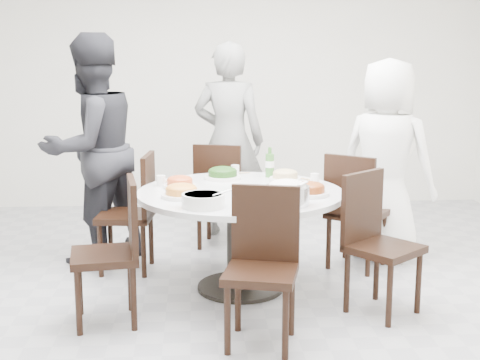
{
  "coord_description": "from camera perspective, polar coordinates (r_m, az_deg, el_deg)",
  "views": [
    {
      "loc": [
        -0.3,
        -4.48,
        1.78
      ],
      "look_at": [
        0.04,
        0.29,
        0.82
      ],
      "focal_mm": 50.0,
      "sensor_mm": 36.0,
      "label": 1
    }
  ],
  "objects": [
    {
      "name": "chair_n",
      "position": [
        6.0,
        -1.53,
        -1.23
      ],
      "size": [
        0.52,
        0.52,
        0.95
      ],
      "primitive_type": "cube",
      "rotation": [
        0.0,
        0.0,
        2.87
      ],
      "color": "black",
      "rests_on": "floor"
    },
    {
      "name": "diner_left",
      "position": [
        5.64,
        -12.58,
        2.56
      ],
      "size": [
        1.16,
        1.15,
        1.89
      ],
      "primitive_type": "imported",
      "rotation": [
        0.0,
        0.0,
        3.92
      ],
      "color": "black",
      "rests_on": "floor"
    },
    {
      "name": "chair_sw",
      "position": [
        4.41,
        -11.52,
        -6.09
      ],
      "size": [
        0.48,
        0.48,
        0.95
      ],
      "primitive_type": "cube",
      "rotation": [
        0.0,
        0.0,
        4.86
      ],
      "color": "black",
      "rests_on": "floor"
    },
    {
      "name": "dish_orange",
      "position": [
        4.96,
        -5.16,
        -0.31
      ],
      "size": [
        0.24,
        0.24,
        0.07
      ],
      "primitive_type": "cylinder",
      "color": "white",
      "rests_on": "dining_table"
    },
    {
      "name": "dining_table",
      "position": [
        4.94,
        0.04,
        -5.18
      ],
      "size": [
        1.5,
        1.5,
        0.75
      ],
      "primitive_type": "cylinder",
      "color": "silver",
      "rests_on": "floor"
    },
    {
      "name": "floor",
      "position": [
        4.83,
        -0.22,
        -10.26
      ],
      "size": [
        6.0,
        6.0,
        0.01
      ],
      "primitive_type": "cube",
      "color": "#A6A6AA",
      "rests_on": "ground"
    },
    {
      "name": "dish_tofu",
      "position": [
        4.65,
        -5.03,
        -1.04
      ],
      "size": [
        0.28,
        0.28,
        0.07
      ],
      "primitive_type": "cylinder",
      "color": "white",
      "rests_on": "dining_table"
    },
    {
      "name": "soup_bowl",
      "position": [
        4.36,
        -3.15,
        -1.74
      ],
      "size": [
        0.28,
        0.28,
        0.09
      ],
      "primitive_type": "cylinder",
      "color": "white",
      "rests_on": "dining_table"
    },
    {
      "name": "dish_pale",
      "position": [
        5.21,
        3.88,
        0.28
      ],
      "size": [
        0.25,
        0.25,
        0.07
      ],
      "primitive_type": "cylinder",
      "color": "white",
      "rests_on": "dining_table"
    },
    {
      "name": "dish_redbrown",
      "position": [
        4.72,
        5.91,
        -0.89
      ],
      "size": [
        0.28,
        0.28,
        0.07
      ],
      "primitive_type": "cylinder",
      "color": "white",
      "rests_on": "dining_table"
    },
    {
      "name": "beverage_bottle",
      "position": [
        5.34,
        2.56,
        1.53
      ],
      "size": [
        0.07,
        0.07,
        0.24
      ],
      "primitive_type": "cylinder",
      "color": "#37712D",
      "rests_on": "dining_table"
    },
    {
      "name": "wall_front",
      "position": [
        1.56,
        7.12,
        -2.78
      ],
      "size": [
        6.0,
        0.01,
        2.8
      ],
      "primitive_type": "cube",
      "color": "white",
      "rests_on": "ground"
    },
    {
      "name": "rice_bowl",
      "position": [
        4.42,
        4.04,
        -1.32
      ],
      "size": [
        0.29,
        0.29,
        0.13
      ],
      "primitive_type": "cylinder",
      "color": "silver",
      "rests_on": "dining_table"
    },
    {
      "name": "chair_ne",
      "position": [
        5.49,
        9.99,
        -2.58
      ],
      "size": [
        0.59,
        0.59,
        0.95
      ],
      "primitive_type": "cube",
      "rotation": [
        0.0,
        0.0,
        2.51
      ],
      "color": "black",
      "rests_on": "floor"
    },
    {
      "name": "tea_cups",
      "position": [
        5.46,
        -0.34,
        0.91
      ],
      "size": [
        0.07,
        0.07,
        0.08
      ],
      "primitive_type": "cylinder",
      "color": "white",
      "rests_on": "dining_table"
    },
    {
      "name": "dish_greens",
      "position": [
        5.27,
        -1.48,
        0.5
      ],
      "size": [
        0.29,
        0.29,
        0.08
      ],
      "primitive_type": "cylinder",
      "color": "white",
      "rests_on": "dining_table"
    },
    {
      "name": "chopsticks",
      "position": [
        5.53,
        -0.07,
        0.67
      ],
      "size": [
        0.24,
        0.04,
        0.01
      ],
      "primitive_type": null,
      "color": "tan",
      "rests_on": "dining_table"
    },
    {
      "name": "chair_s",
      "position": [
        4.01,
        1.79,
        -7.66
      ],
      "size": [
        0.51,
        0.51,
        0.95
      ],
      "primitive_type": "cube",
      "rotation": [
        0.0,
        0.0,
        6.03
      ],
      "color": "black",
      "rests_on": "floor"
    },
    {
      "name": "chair_nw",
      "position": [
        5.4,
        -9.75,
        -2.8
      ],
      "size": [
        0.46,
        0.46,
        0.95
      ],
      "primitive_type": "cube",
      "rotation": [
        0.0,
        0.0,
        4.6
      ],
      "color": "black",
      "rests_on": "floor"
    },
    {
      "name": "diner_right",
      "position": [
        5.72,
        12.39,
        1.66
      ],
      "size": [
        0.98,
        0.93,
        1.69
      ],
      "primitive_type": "imported",
      "rotation": [
        0.0,
        0.0,
        2.47
      ],
      "color": "white",
      "rests_on": "floor"
    },
    {
      "name": "wall_back",
      "position": [
        7.5,
        -1.77,
        8.43
      ],
      "size": [
        6.0,
        0.01,
        2.8
      ],
      "primitive_type": "cube",
      "color": "white",
      "rests_on": "ground"
    },
    {
      "name": "chair_se",
      "position": [
        4.58,
        12.21,
        -5.47
      ],
      "size": [
        0.59,
        0.59,
        0.95
      ],
      "primitive_type": "cube",
      "rotation": [
        0.0,
        0.0,
        6.97
      ],
      "color": "black",
      "rests_on": "floor"
    },
    {
      "name": "diner_middle",
      "position": [
        6.27,
        -0.96,
        3.4
      ],
      "size": [
        0.76,
        0.6,
        1.83
      ],
      "primitive_type": "imported",
      "rotation": [
        0.0,
        0.0,
        2.88
      ],
      "color": "black",
      "rests_on": "floor"
    }
  ]
}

